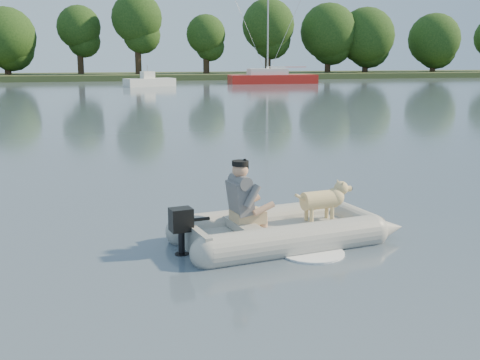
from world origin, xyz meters
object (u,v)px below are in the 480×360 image
object	(u,v)px
man	(242,195)
dinghy	(285,203)
sailboat	(272,78)
motorboat	(149,76)
dog	(319,203)

from	to	relation	value
man	dinghy	bearing A→B (deg)	-4.24
dinghy	sailboat	size ratio (longest dim) A/B	0.39
motorboat	sailboat	bearing A→B (deg)	-7.36
motorboat	dog	bearing A→B (deg)	-111.30
dinghy	dog	world-z (taller)	dinghy
dog	sailboat	xyz separation A→B (m)	(13.48, 46.78, 0.01)
dinghy	dog	xyz separation A→B (m)	(0.60, 0.15, -0.07)
dog	motorboat	xyz separation A→B (m)	(1.79, 44.37, 0.36)
dog	sailboat	bearing A→B (deg)	64.42
dinghy	motorboat	bearing A→B (deg)	77.43
man	sailboat	bearing A→B (deg)	63.08
dog	sailboat	world-z (taller)	sailboat
dog	dinghy	bearing A→B (deg)	-175.43
motorboat	sailboat	world-z (taller)	sailboat
dog	man	bearing A→B (deg)	180.00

